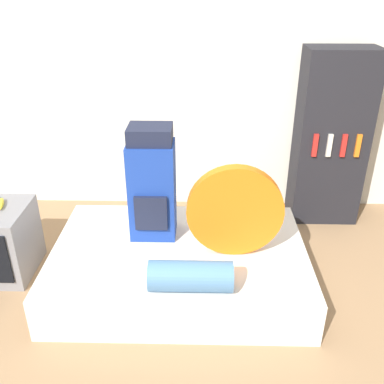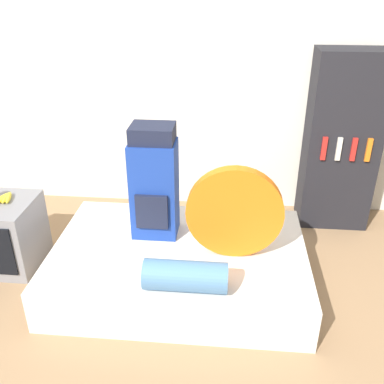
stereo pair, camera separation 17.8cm
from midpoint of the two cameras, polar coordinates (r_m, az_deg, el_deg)
name	(u,v)px [view 1 (the left image)]	position (r m, az deg, el deg)	size (l,w,h in m)	color
ground_plane	(160,365)	(2.77, -6.26, -22.01)	(16.00, 16.00, 0.00)	#997551
wall_back	(176,72)	(3.97, -3.48, 15.64)	(8.00, 0.05, 2.60)	silver
bed	(179,265)	(3.22, -3.29, -9.72)	(1.83, 1.22, 0.32)	silver
backpack	(152,185)	(3.10, -6.98, 0.96)	(0.33, 0.30, 0.84)	navy
tent_bag	(235,211)	(2.90, 4.00, -2.58)	(0.66, 0.08, 0.66)	orange
sleeping_roll	(191,276)	(2.69, -2.11, -11.20)	(0.52, 0.20, 0.20)	teal
bookshelf	(330,139)	(3.98, 16.77, 6.82)	(0.60, 0.38, 1.56)	black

